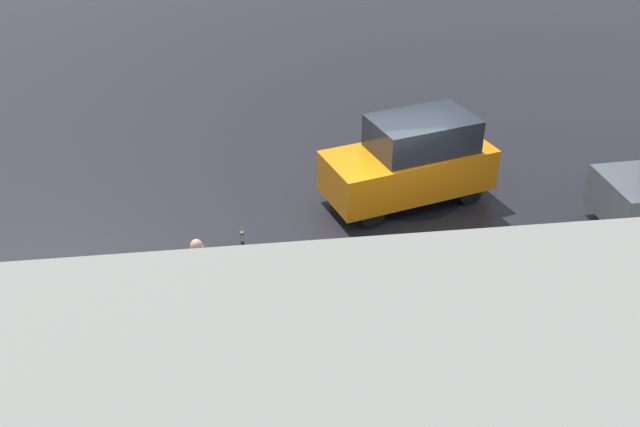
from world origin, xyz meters
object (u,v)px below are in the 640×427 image
object	(u,v)px
fire_hydrant	(263,289)
sign_post	(245,273)
pedestrian	(199,270)
moving_hatchback	(412,161)

from	to	relation	value
fire_hydrant	sign_post	world-z (taller)	sign_post
pedestrian	sign_post	size ratio (longest dim) A/B	0.68
fire_hydrant	pedestrian	world-z (taller)	pedestrian
moving_hatchback	sign_post	distance (m)	6.19
pedestrian	sign_post	bearing A→B (deg)	128.07
moving_hatchback	sign_post	bearing A→B (deg)	49.44
moving_hatchback	pedestrian	world-z (taller)	moving_hatchback
pedestrian	moving_hatchback	bearing A→B (deg)	-143.08
moving_hatchback	pedestrian	distance (m)	6.05
fire_hydrant	sign_post	distance (m)	1.63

